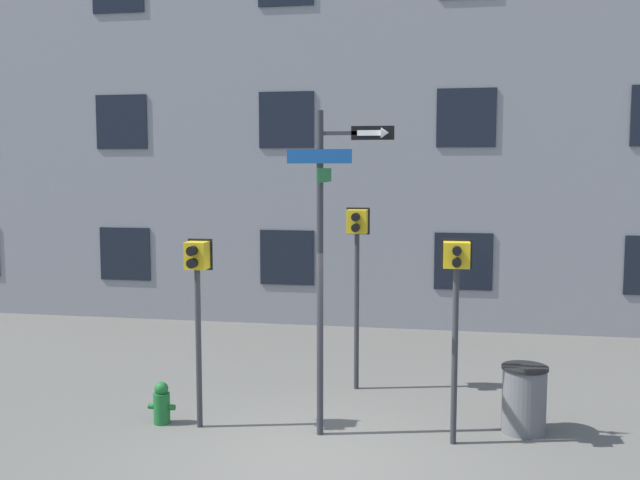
{
  "coord_description": "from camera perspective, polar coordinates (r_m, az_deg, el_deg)",
  "views": [
    {
      "loc": [
        1.62,
        -8.46,
        3.63
      ],
      "look_at": [
        -0.04,
        0.83,
        2.68
      ],
      "focal_mm": 40.0,
      "sensor_mm": 36.0,
      "label": 1
    }
  ],
  "objects": [
    {
      "name": "ground_plane",
      "position": [
        9.34,
        -0.69,
        -17.09
      ],
      "size": [
        60.0,
        60.0,
        0.0
      ],
      "primitive_type": "plane",
      "color": "#595651"
    },
    {
      "name": "building_facade",
      "position": [
        16.56,
        4.53,
        15.01
      ],
      "size": [
        24.0,
        0.63,
        12.59
      ],
      "color": "gray",
      "rests_on": "ground_plane"
    },
    {
      "name": "street_sign_pole",
      "position": [
        9.47,
        0.49,
        -0.27
      ],
      "size": [
        1.41,
        1.02,
        4.38
      ],
      "color": "#2D2D33",
      "rests_on": "ground_plane"
    },
    {
      "name": "pedestrian_signal_left",
      "position": [
        9.98,
        -9.8,
        -3.37
      ],
      "size": [
        0.35,
        0.4,
        2.65
      ],
      "color": "#2D2D33",
      "rests_on": "ground_plane"
    },
    {
      "name": "pedestrian_signal_right",
      "position": [
        9.39,
        10.83,
        -3.59
      ],
      "size": [
        0.4,
        0.4,
        2.71
      ],
      "color": "#2D2D33",
      "rests_on": "ground_plane"
    },
    {
      "name": "pedestrian_signal_across",
      "position": [
        11.55,
        2.97,
        -0.68
      ],
      "size": [
        0.38,
        0.4,
        2.99
      ],
      "color": "#2D2D33",
      "rests_on": "ground_plane"
    },
    {
      "name": "fire_hydrant",
      "position": [
        10.65,
        -12.55,
        -12.66
      ],
      "size": [
        0.39,
        0.23,
        0.61
      ],
      "color": "#196028",
      "rests_on": "ground_plane"
    },
    {
      "name": "trash_bin",
      "position": [
        10.42,
        16.01,
        -12.13
      ],
      "size": [
        0.63,
        0.63,
        0.93
      ],
      "color": "#59595B",
      "rests_on": "ground_plane"
    }
  ]
}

